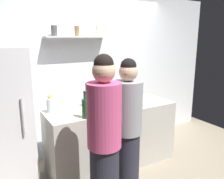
# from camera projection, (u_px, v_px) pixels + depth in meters

# --- Properties ---
(back_wall_assembly) EXTENTS (4.80, 0.32, 2.60)m
(back_wall_assembly) POSITION_uv_depth(u_px,v_px,m) (95.00, 73.00, 3.84)
(back_wall_assembly) COLOR white
(back_wall_assembly) RESTS_ON ground
(refrigerator) EXTENTS (0.64, 0.68, 1.78)m
(refrigerator) POSITION_uv_depth(u_px,v_px,m) (4.00, 118.00, 2.87)
(refrigerator) COLOR white
(refrigerator) RESTS_ON ground
(counter) EXTENTS (1.89, 0.64, 0.91)m
(counter) POSITION_uv_depth(u_px,v_px,m) (112.00, 136.00, 3.38)
(counter) COLOR #B7B2A8
(counter) RESTS_ON ground
(baking_pan) EXTENTS (0.34, 0.24, 0.05)m
(baking_pan) POSITION_uv_depth(u_px,v_px,m) (129.00, 105.00, 3.26)
(baking_pan) COLOR gray
(baking_pan) RESTS_ON counter
(utensil_holder) EXTENTS (0.11, 0.11, 0.23)m
(utensil_holder) POSITION_uv_depth(u_px,v_px,m) (128.00, 98.00, 3.50)
(utensil_holder) COLOR #B2B2B7
(utensil_holder) RESTS_ON counter
(wine_bottle_pale_glass) EXTENTS (0.08, 0.08, 0.34)m
(wine_bottle_pale_glass) POSITION_uv_depth(u_px,v_px,m) (87.00, 98.00, 3.26)
(wine_bottle_pale_glass) COLOR #B2BFB2
(wine_bottle_pale_glass) RESTS_ON counter
(wine_bottle_green_glass) EXTENTS (0.08, 0.08, 0.34)m
(wine_bottle_green_glass) POSITION_uv_depth(u_px,v_px,m) (85.00, 108.00, 2.78)
(wine_bottle_green_glass) COLOR #19471E
(wine_bottle_green_glass) RESTS_ON counter
(wine_bottle_dark_glass) EXTENTS (0.08, 0.08, 0.31)m
(wine_bottle_dark_glass) POSITION_uv_depth(u_px,v_px,m) (135.00, 92.00, 3.67)
(wine_bottle_dark_glass) COLOR black
(wine_bottle_dark_glass) RESTS_ON counter
(water_bottle_plastic) EXTENTS (0.09, 0.09, 0.23)m
(water_bottle_plastic) POSITION_uv_depth(u_px,v_px,m) (50.00, 105.00, 2.99)
(water_bottle_plastic) COLOR silver
(water_bottle_plastic) RESTS_ON counter
(person_pink_top) EXTENTS (0.34, 0.34, 1.74)m
(person_pink_top) POSITION_uv_depth(u_px,v_px,m) (104.00, 142.00, 2.27)
(person_pink_top) COLOR #262633
(person_pink_top) RESTS_ON ground
(person_grey_hoodie) EXTENTS (0.34, 0.34, 1.66)m
(person_grey_hoodie) POSITION_uv_depth(u_px,v_px,m) (127.00, 129.00, 2.69)
(person_grey_hoodie) COLOR #262633
(person_grey_hoodie) RESTS_ON ground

